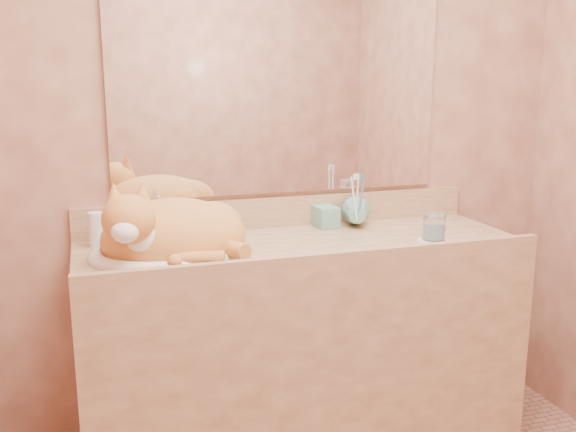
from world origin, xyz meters
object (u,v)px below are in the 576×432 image
object	(u,v)px
sink_basin	(167,232)
cat	(169,230)
vanity_counter	(302,351)
water_glass	(434,227)
soap_dispenser	(332,206)
toothbrush_cup	(357,217)

from	to	relation	value
sink_basin	cat	size ratio (longest dim) A/B	1.04
cat	sink_basin	bearing A→B (deg)	112.40
vanity_counter	water_glass	bearing A→B (deg)	-17.97
soap_dispenser	vanity_counter	bearing A→B (deg)	-143.36
soap_dispenser	sink_basin	bearing A→B (deg)	-170.14
cat	soap_dispenser	xyz separation A→B (m)	(0.66, 0.19, 0.00)
soap_dispenser	water_glass	size ratio (longest dim) A/B	1.94
toothbrush_cup	vanity_counter	bearing A→B (deg)	-157.16
sink_basin	soap_dispenser	distance (m)	0.68
vanity_counter	water_glass	xyz separation A→B (m)	(0.45, -0.15, 0.48)
sink_basin	water_glass	world-z (taller)	sink_basin
cat	water_glass	distance (m)	0.94
vanity_counter	water_glass	world-z (taller)	water_glass
vanity_counter	toothbrush_cup	size ratio (longest dim) A/B	13.91
cat	soap_dispenser	size ratio (longest dim) A/B	2.67
sink_basin	cat	xyz separation A→B (m)	(0.01, -0.02, 0.01)
vanity_counter	water_glass	distance (m)	0.68
vanity_counter	toothbrush_cup	distance (m)	0.56
cat	soap_dispenser	bearing A→B (deg)	22.23
vanity_counter	sink_basin	xyz separation A→B (m)	(-0.49, -0.02, 0.50)
cat	water_glass	xyz separation A→B (m)	(0.93, -0.11, -0.03)
sink_basin	soap_dispenser	size ratio (longest dim) A/B	2.77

